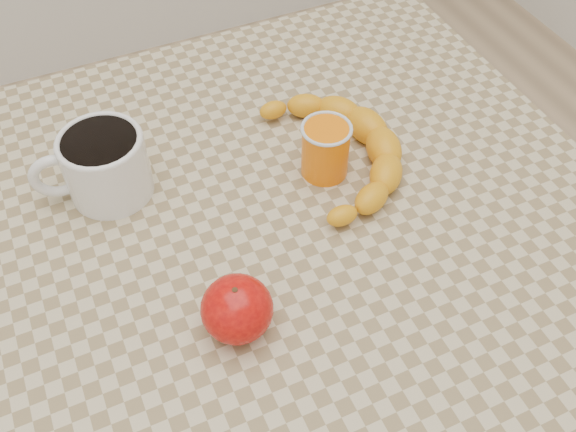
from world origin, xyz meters
name	(u,v)px	position (x,y,z in m)	size (l,w,h in m)	color
table	(288,270)	(0.00, 0.00, 0.66)	(0.80, 0.80, 0.75)	tan
coffee_mug	(103,164)	(-0.17, 0.14, 0.80)	(0.14, 0.11, 0.08)	white
orange_juice_glass	(325,149)	(0.08, 0.06, 0.79)	(0.06, 0.06, 0.07)	orange
apple	(237,309)	(-0.10, -0.10, 0.78)	(0.10, 0.10, 0.07)	#8B0406
banana	(337,150)	(0.10, 0.07, 0.77)	(0.23, 0.30, 0.04)	orange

